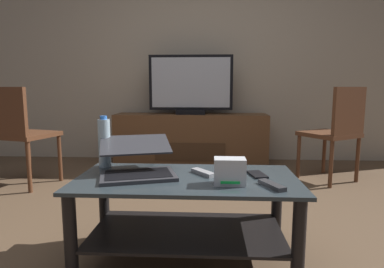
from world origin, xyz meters
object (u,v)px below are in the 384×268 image
at_px(router_box, 230,171).
at_px(cell_phone, 257,174).
at_px(water_bottle_near, 104,143).
at_px(dining_chair, 336,129).
at_px(laptop, 137,162).
at_px(coffee_table, 186,205).
at_px(soundbar_remote, 203,173).
at_px(television, 191,86).
at_px(media_cabinet, 191,139).
at_px(side_chair, 20,130).
at_px(tv_remote, 272,185).

relative_size(router_box, cell_phone, 1.04).
bearing_deg(cell_phone, water_bottle_near, 157.88).
height_order(dining_chair, laptop, dining_chair).
height_order(coffee_table, soundbar_remote, soundbar_remote).
xyz_separation_m(television, laptop, (-0.15, -2.16, -0.41)).
distance_m(media_cabinet, water_bottle_near, 2.08).
distance_m(side_chair, water_bottle_near, 1.49).
relative_size(television, soundbar_remote, 6.06).
bearing_deg(water_bottle_near, laptop, -34.95).
height_order(laptop, cell_phone, laptop).
xyz_separation_m(coffee_table, cell_phone, (0.37, 0.05, 0.15)).
distance_m(dining_chair, router_box, 1.97).
distance_m(cell_phone, soundbar_remote, 0.28).
distance_m(dining_chair, side_chair, 2.92).
xyz_separation_m(router_box, tv_remote, (0.19, -0.04, -0.05)).
bearing_deg(dining_chair, tv_remote, -118.68).
xyz_separation_m(media_cabinet, television, (-0.00, -0.02, 0.63)).
bearing_deg(media_cabinet, water_bottle_near, -100.47).
relative_size(media_cabinet, soundbar_remote, 11.15).
bearing_deg(laptop, side_chair, 138.91).
distance_m(coffee_table, dining_chair, 2.02).
distance_m(router_box, water_bottle_near, 0.76).
height_order(cell_phone, tv_remote, tv_remote).
distance_m(side_chair, tv_remote, 2.40).
bearing_deg(router_box, laptop, 162.00).
xyz_separation_m(cell_phone, tv_remote, (0.04, -0.20, 0.01)).
bearing_deg(television, coffee_table, -87.24).
bearing_deg(laptop, coffee_table, -9.57).
height_order(television, laptop, television).
distance_m(dining_chair, laptop, 2.16).
distance_m(media_cabinet, soundbar_remote, 2.18).
xyz_separation_m(side_chair, tv_remote, (1.99, -1.35, -0.06)).
bearing_deg(water_bottle_near, soundbar_remote, -14.03).
bearing_deg(laptop, television, 85.92).
height_order(media_cabinet, laptop, laptop).
bearing_deg(tv_remote, laptop, 138.40).
relative_size(router_box, soundbar_remote, 0.91).
height_order(side_chair, soundbar_remote, side_chair).
height_order(side_chair, cell_phone, side_chair).
height_order(router_box, tv_remote, router_box).
relative_size(router_box, tv_remote, 0.91).
distance_m(media_cabinet, cell_phone, 2.23).
xyz_separation_m(media_cabinet, router_box, (0.32, -2.33, 0.22)).
distance_m(television, water_bottle_near, 2.07).
bearing_deg(soundbar_remote, television, 56.60).
bearing_deg(media_cabinet, soundbar_remote, -84.96).
height_order(media_cabinet, tv_remote, media_cabinet).
bearing_deg(soundbar_remote, tv_remote, -71.36).
xyz_separation_m(coffee_table, tv_remote, (0.40, -0.15, 0.16)).
bearing_deg(dining_chair, water_bottle_near, -143.66).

